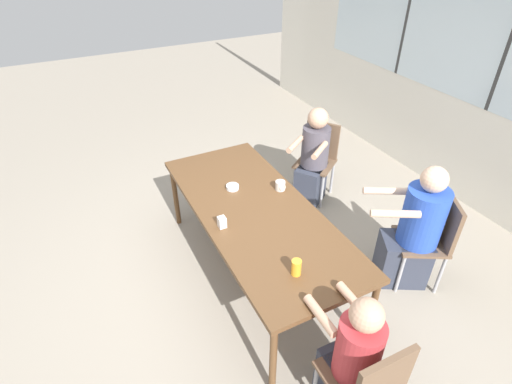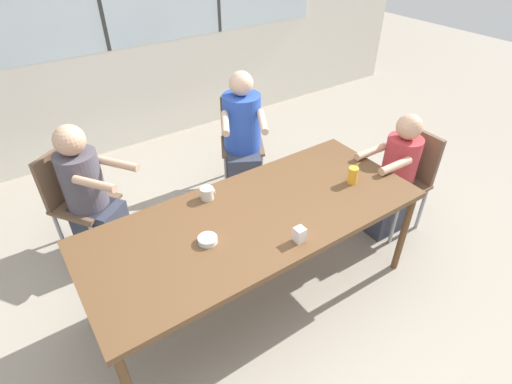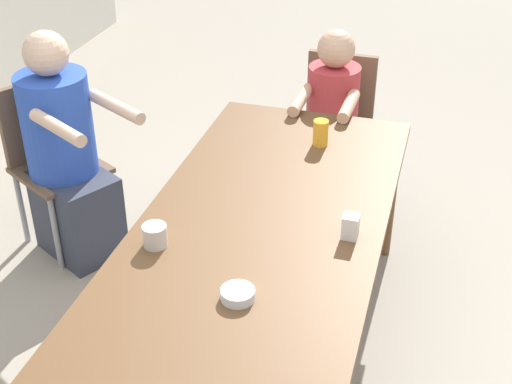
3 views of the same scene
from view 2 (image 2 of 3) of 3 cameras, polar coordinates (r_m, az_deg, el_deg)
ground_plane at (r=3.06m, az=0.00°, el=-14.12°), size 16.00×16.00×0.00m
wall_back_with_windows at (r=4.53m, az=-21.24°, el=22.26°), size 8.40×0.08×2.80m
dining_table at (r=2.56m, az=0.00°, el=-4.15°), size 2.20×0.92×0.74m
chair_for_woman_green_shirt at (r=3.56m, az=20.82°, el=2.69°), size 0.41×0.41×0.88m
chair_for_man_blue_shirt at (r=3.39m, az=-24.66°, el=-0.16°), size 0.56×0.56×0.88m
chair_for_man_teal_shirt at (r=3.91m, az=-2.09°, el=8.33°), size 0.54×0.54×0.88m
person_woman_green_shirt at (r=3.46m, az=19.02°, el=1.48°), size 0.52×0.31×1.08m
person_man_blue_shirt at (r=3.29m, az=-22.51°, el=-0.91°), size 0.56×0.62×1.12m
person_man_teal_shirt at (r=3.76m, az=-1.92°, el=7.19°), size 0.60×0.71×1.19m
coffee_mug at (r=2.66m, az=-6.97°, el=-0.17°), size 0.09×0.09×0.08m
juice_glass at (r=2.86m, az=13.66°, el=2.35°), size 0.07×0.07×0.12m
milk_carton_small at (r=2.33m, az=6.23°, el=-6.06°), size 0.06×0.06×0.09m
bowl_white_shallow at (r=2.35m, az=-6.92°, el=-6.79°), size 0.11×0.11×0.04m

